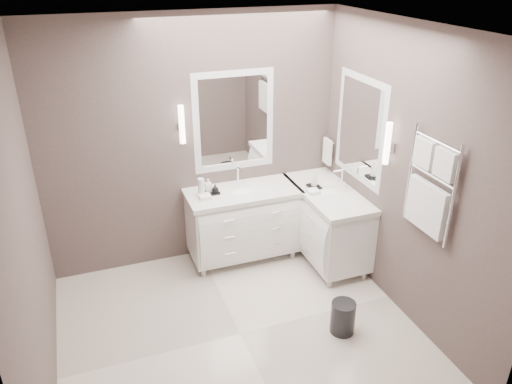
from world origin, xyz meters
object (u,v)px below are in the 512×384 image
object	(u,v)px
vanity_back	(243,220)
vanity_right	(326,220)
towel_ladder	(429,191)
waste_bin	(343,317)

from	to	relation	value
vanity_back	vanity_right	distance (m)	0.93
vanity_right	towel_ladder	size ratio (longest dim) A/B	1.38
vanity_back	waste_bin	size ratio (longest dim) A/B	3.92
towel_ladder	waste_bin	distance (m)	1.40
waste_bin	towel_ladder	bearing A→B (deg)	-9.62
vanity_back	vanity_right	bearing A→B (deg)	-20.38
vanity_right	waste_bin	size ratio (longest dim) A/B	3.92
vanity_back	vanity_right	xyz separation A→B (m)	(0.88, -0.33, 0.00)
vanity_back	waste_bin	xyz separation A→B (m)	(0.45, -1.51, -0.33)
vanity_back	waste_bin	distance (m)	1.61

